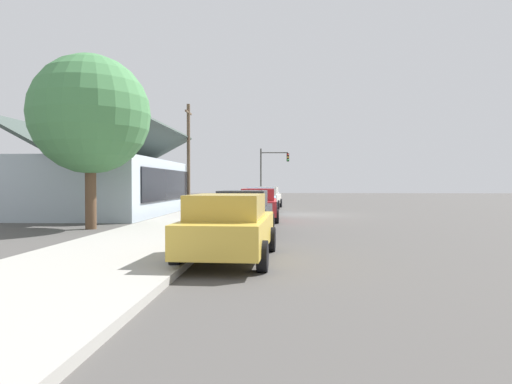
% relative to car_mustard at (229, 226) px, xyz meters
% --- Properties ---
extents(ground_plane, '(120.00, 120.00, 0.00)m').
position_rel_car_mustard_xyz_m(ground_plane, '(15.99, -2.73, -0.82)').
color(ground_plane, '#4C4947').
extents(sidewalk_curb, '(60.00, 4.20, 0.16)m').
position_rel_car_mustard_xyz_m(sidewalk_curb, '(15.99, 2.87, -0.74)').
color(sidewalk_curb, '#A3A099').
rests_on(sidewalk_curb, ground).
extents(car_mustard, '(4.69, 2.16, 1.59)m').
position_rel_car_mustard_xyz_m(car_mustard, '(0.00, 0.00, 0.00)').
color(car_mustard, gold).
rests_on(car_mustard, ground).
extents(car_charcoal, '(4.52, 2.10, 1.59)m').
position_rel_car_mustard_xyz_m(car_charcoal, '(5.45, 0.11, -0.00)').
color(car_charcoal, '#2D3035').
rests_on(car_charcoal, ground).
extents(car_cherry, '(4.76, 2.03, 1.59)m').
position_rel_car_mustard_xyz_m(car_cherry, '(11.41, -0.08, -0.00)').
color(car_cherry, red).
rests_on(car_cherry, ground).
extents(car_skyblue, '(4.40, 2.05, 1.59)m').
position_rel_car_mustard_xyz_m(car_skyblue, '(16.79, 0.05, -0.00)').
color(car_skyblue, '#8CB7E0').
rests_on(car_skyblue, ground).
extents(car_ivory, '(4.66, 2.17, 1.59)m').
position_rel_car_mustard_xyz_m(car_ivory, '(22.73, -0.11, -0.00)').
color(car_ivory, silver).
rests_on(car_ivory, ground).
extents(car_silver, '(4.47, 2.16, 1.59)m').
position_rel_car_mustard_xyz_m(car_silver, '(28.48, -0.03, -0.00)').
color(car_silver, silver).
rests_on(car_silver, ground).
extents(storefront_building, '(13.39, 7.58, 5.28)m').
position_rel_car_mustard_xyz_m(storefront_building, '(15.99, 9.26, 0.94)').
color(storefront_building, '#ADBCC6').
rests_on(storefront_building, ground).
extents(shade_tree, '(4.76, 4.76, 7.00)m').
position_rel_car_mustard_xyz_m(shade_tree, '(7.08, 6.46, 3.78)').
color(shade_tree, brown).
rests_on(shade_tree, ground).
extents(traffic_light_main, '(0.37, 2.79, 5.20)m').
position_rel_car_mustard_xyz_m(traffic_light_main, '(33.01, -0.19, 2.68)').
color(traffic_light_main, '#383833').
rests_on(traffic_light_main, ground).
extents(utility_pole_wooden, '(1.80, 0.24, 7.50)m').
position_rel_car_mustard_xyz_m(utility_pole_wooden, '(21.33, 5.47, 3.11)').
color(utility_pole_wooden, brown).
rests_on(utility_pole_wooden, ground).
extents(fire_hydrant_red, '(0.22, 0.22, 0.71)m').
position_rel_car_mustard_xyz_m(fire_hydrant_red, '(23.31, 1.47, -0.32)').
color(fire_hydrant_red, red).
rests_on(fire_hydrant_red, sidewalk_curb).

